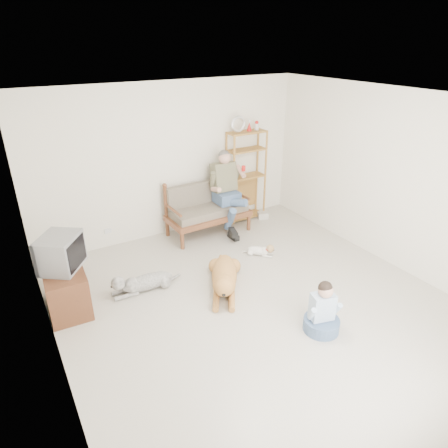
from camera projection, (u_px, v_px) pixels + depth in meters
floor at (258, 306)px, 5.44m from camera, size 5.50×5.50×0.00m
ceiling at (267, 102)px, 4.29m from camera, size 5.50×5.50×0.00m
wall_back at (171, 161)px, 7.01m from camera, size 5.00×0.00×5.00m
wall_left at (44, 272)px, 3.72m from camera, size 0.00×5.50×5.50m
wall_right at (397, 182)px, 6.02m from camera, size 0.00×5.50×5.50m
loveseat at (207, 208)px, 7.33m from camera, size 1.52×0.74×0.95m
man at (229, 197)px, 7.22m from camera, size 0.57×0.82×1.33m
etagere at (246, 175)px, 7.72m from camera, size 0.78×0.34×2.05m
book_stack at (263, 215)px, 8.04m from camera, size 0.24×0.21×0.13m
tv_stand at (65, 289)px, 5.30m from camera, size 0.55×0.93×0.60m
crt_tv at (61, 252)px, 5.11m from camera, size 0.68×0.70×0.46m
wall_outlet at (108, 231)px, 6.87m from camera, size 0.12×0.02×0.08m
golden_retriever at (224, 278)px, 5.75m from camera, size 0.88×1.34×0.45m
shaggy_dog at (141, 283)px, 5.73m from camera, size 1.11×0.27×0.33m
terrier at (262, 250)px, 6.67m from camera, size 0.43×0.44×0.21m
child at (322, 313)px, 4.90m from camera, size 0.45×0.45×0.71m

